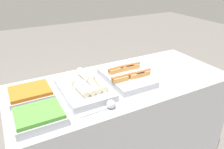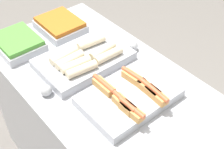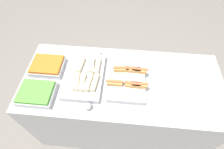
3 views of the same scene
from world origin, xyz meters
name	(u,v)px [view 2 (image 2 of 3)]	position (x,y,z in m)	size (l,w,h in m)	color
tray_hotdogs	(130,96)	(0.04, 0.00, 0.94)	(0.34, 0.45, 0.10)	#A8AAB2
tray_wraps	(84,59)	(-0.32, 0.00, 0.94)	(0.31, 0.49, 0.09)	#A8AAB2
tray_side_front	(18,43)	(-0.68, -0.21, 0.94)	(0.28, 0.23, 0.07)	#A8AAB2
tray_side_back	(60,25)	(-0.68, 0.08, 0.94)	(0.28, 0.23, 0.07)	#A8AAB2
serving_spoon_near	(45,90)	(-0.26, -0.28, 0.93)	(0.24, 0.06, 0.06)	#B2B5BA
serving_spoon_far	(131,45)	(-0.26, 0.28, 0.93)	(0.25, 0.06, 0.06)	#B2B5BA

